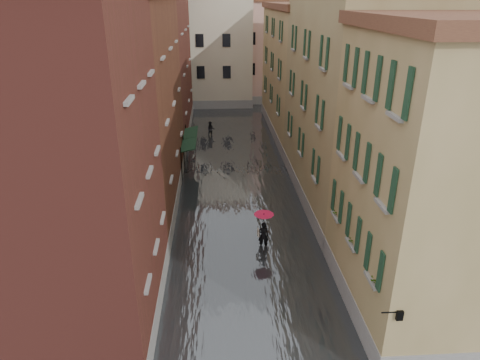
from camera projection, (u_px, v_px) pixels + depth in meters
name	position (u px, v px, depth m)	size (l,w,h in m)	color
ground	(250.00, 282.00, 20.35)	(120.00, 120.00, 0.00)	#565659
floodwater	(236.00, 175.00, 32.23)	(10.00, 60.00, 0.20)	#3D4043
building_left_near	(65.00, 176.00, 15.56)	(6.00, 8.00, 13.00)	maroon
building_left_mid	(123.00, 110.00, 25.75)	(6.00, 14.00, 12.50)	brown
building_left_far	(154.00, 62.00, 39.21)	(6.00, 16.00, 14.00)	maroon
building_right_near	(435.00, 185.00, 16.63)	(6.00, 8.00, 11.50)	olive
building_right_mid	(352.00, 102.00, 26.42)	(6.00, 14.00, 13.00)	tan
building_right_far	(304.00, 74.00, 40.47)	(6.00, 16.00, 11.50)	olive
building_end_cream	(201.00, 50.00, 52.46)	(12.00, 9.00, 13.00)	beige
building_end_pink	(272.00, 52.00, 54.99)	(10.00, 9.00, 12.00)	#CA9C8E
awning_near	(188.00, 146.00, 31.31)	(1.09, 2.84, 2.80)	black
awning_far	(190.00, 134.00, 34.02)	(1.09, 3.04, 2.80)	black
wall_lantern	(398.00, 314.00, 13.90)	(0.71, 0.22, 0.35)	black
window_planters	(356.00, 237.00, 17.36)	(0.59, 5.98, 0.84)	brown
pedestrian_main	(264.00, 227.00, 22.58)	(1.07, 1.07, 2.06)	black
pedestrian_far	(211.00, 130.00, 40.94)	(0.76, 0.59, 1.57)	black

